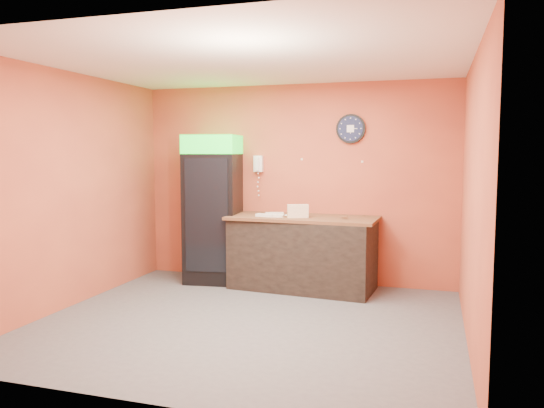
% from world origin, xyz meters
% --- Properties ---
extents(floor, '(4.50, 4.50, 0.00)m').
position_xyz_m(floor, '(0.00, 0.00, 0.00)').
color(floor, '#47474C').
rests_on(floor, ground).
extents(back_wall, '(4.50, 0.02, 2.80)m').
position_xyz_m(back_wall, '(0.00, 2.00, 1.40)').
color(back_wall, '#C35737').
rests_on(back_wall, floor).
extents(left_wall, '(0.02, 4.00, 2.80)m').
position_xyz_m(left_wall, '(-2.25, 0.00, 1.40)').
color(left_wall, '#C35737').
rests_on(left_wall, floor).
extents(right_wall, '(0.02, 4.00, 2.80)m').
position_xyz_m(right_wall, '(2.25, 0.00, 1.40)').
color(right_wall, '#C35737').
rests_on(right_wall, floor).
extents(ceiling, '(4.50, 4.00, 0.02)m').
position_xyz_m(ceiling, '(0.00, 0.00, 2.80)').
color(ceiling, white).
rests_on(ceiling, back_wall).
extents(beverage_cooler, '(0.82, 0.83, 2.09)m').
position_xyz_m(beverage_cooler, '(-1.11, 1.60, 1.02)').
color(beverage_cooler, black).
rests_on(beverage_cooler, floor).
extents(prep_counter, '(1.95, 0.99, 0.95)m').
position_xyz_m(prep_counter, '(0.22, 1.58, 0.47)').
color(prep_counter, black).
rests_on(prep_counter, floor).
extents(wall_clock, '(0.40, 0.06, 0.40)m').
position_xyz_m(wall_clock, '(0.79, 1.97, 2.17)').
color(wall_clock, black).
rests_on(wall_clock, back_wall).
extents(wall_phone, '(0.13, 0.11, 0.23)m').
position_xyz_m(wall_phone, '(-0.53, 1.95, 1.68)').
color(wall_phone, white).
rests_on(wall_phone, back_wall).
extents(butcher_paper, '(2.02, 0.94, 0.04)m').
position_xyz_m(butcher_paper, '(0.22, 1.58, 0.97)').
color(butcher_paper, brown).
rests_on(butcher_paper, prep_counter).
extents(sub_roll_stack, '(0.29, 0.18, 0.18)m').
position_xyz_m(sub_roll_stack, '(0.19, 1.43, 1.07)').
color(sub_roll_stack, '#F4E1BE').
rests_on(sub_roll_stack, butcher_paper).
extents(wrapped_sandwich_left, '(0.27, 0.14, 0.04)m').
position_xyz_m(wrapped_sandwich_left, '(-0.26, 1.42, 1.00)').
color(wrapped_sandwich_left, silver).
rests_on(wrapped_sandwich_left, butcher_paper).
extents(wrapped_sandwich_mid, '(0.27, 0.11, 0.04)m').
position_xyz_m(wrapped_sandwich_mid, '(-0.14, 1.42, 1.01)').
color(wrapped_sandwich_mid, silver).
rests_on(wrapped_sandwich_mid, butcher_paper).
extents(wrapped_sandwich_right, '(0.27, 0.17, 0.04)m').
position_xyz_m(wrapped_sandwich_right, '(-0.19, 1.64, 1.00)').
color(wrapped_sandwich_right, silver).
rests_on(wrapped_sandwich_right, butcher_paper).
extents(kitchen_tool, '(0.06, 0.06, 0.06)m').
position_xyz_m(kitchen_tool, '(0.07, 1.55, 1.02)').
color(kitchen_tool, silver).
rests_on(kitchen_tool, butcher_paper).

